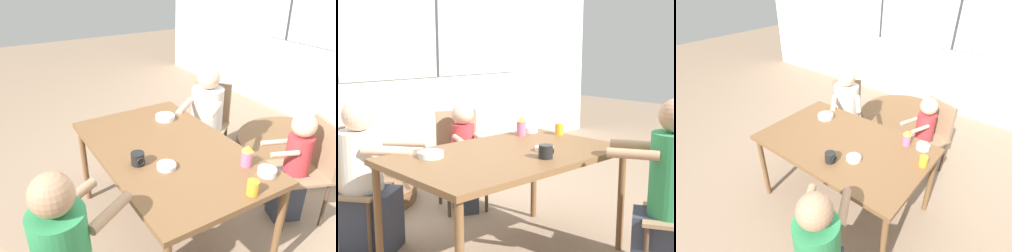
% 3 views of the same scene
% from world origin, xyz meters
% --- Properties ---
extents(dining_table, '(1.55, 0.97, 0.77)m').
position_xyz_m(dining_table, '(0.00, 0.00, 0.71)').
color(dining_table, brown).
rests_on(dining_table, ground_plane).
extents(chair_for_woman_green_shirt, '(0.56, 0.56, 0.88)m').
position_xyz_m(chair_for_woman_green_shirt, '(-0.72, 0.95, 0.52)').
color(chair_for_woman_green_shirt, '#937556').
rests_on(chair_for_woman_green_shirt, ground_plane).
extents(chair_for_toddler, '(0.52, 0.52, 0.88)m').
position_xyz_m(chair_for_toddler, '(0.44, 1.10, 0.52)').
color(chair_for_toddler, '#937556').
rests_on(chair_for_toddler, ground_plane).
extents(person_woman_green_shirt, '(0.60, 0.65, 1.11)m').
position_xyz_m(person_woman_green_shirt, '(-0.62, 0.81, 0.50)').
color(person_woman_green_shirt, '#333847').
rests_on(person_woman_green_shirt, ground_plane).
extents(person_man_blue_shirt, '(0.49, 0.57, 1.18)m').
position_xyz_m(person_man_blue_shirt, '(0.52, -0.89, 0.55)').
color(person_man_blue_shirt, '#333847').
rests_on(person_man_blue_shirt, ground_plane).
extents(person_toddler, '(0.32, 0.41, 0.97)m').
position_xyz_m(person_toddler, '(0.38, 0.96, 0.47)').
color(person_toddler, '#333847').
rests_on(person_toddler, ground_plane).
extents(coffee_mug, '(0.10, 0.09, 0.09)m').
position_xyz_m(coffee_mug, '(0.08, -0.28, 0.82)').
color(coffee_mug, black).
rests_on(coffee_mug, dining_table).
extents(sippy_cup, '(0.08, 0.08, 0.15)m').
position_xyz_m(sippy_cup, '(0.47, 0.33, 0.85)').
color(sippy_cup, '#CC668C').
rests_on(sippy_cup, dining_table).
extents(juice_glass, '(0.07, 0.07, 0.09)m').
position_xyz_m(juice_glass, '(0.71, 0.15, 0.82)').
color(juice_glass, gold).
rests_on(juice_glass, dining_table).
extents(bowl_white_shallow, '(0.12, 0.12, 0.04)m').
position_xyz_m(bowl_white_shallow, '(0.61, 0.37, 0.79)').
color(bowl_white_shallow, silver).
rests_on(bowl_white_shallow, dining_table).
extents(bowl_cereal, '(0.17, 0.17, 0.04)m').
position_xyz_m(bowl_cereal, '(-0.44, 0.23, 0.79)').
color(bowl_cereal, silver).
rests_on(bowl_cereal, dining_table).
extents(bowl_fruit, '(0.13, 0.13, 0.03)m').
position_xyz_m(bowl_fruit, '(0.22, -0.14, 0.79)').
color(bowl_fruit, silver).
rests_on(bowl_fruit, dining_table).
extents(folded_table_stack, '(1.35, 1.35, 0.15)m').
position_xyz_m(folded_table_stack, '(-0.31, 1.91, 0.07)').
color(folded_table_stack, brown).
rests_on(folded_table_stack, ground_plane).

